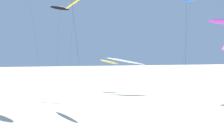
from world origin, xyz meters
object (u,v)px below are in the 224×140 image
(flying_kite_3, at_px, (125,61))
(flying_kite_6, at_px, (73,3))
(flying_kite_10, at_px, (60,8))
(flying_kite_7, at_px, (109,62))

(flying_kite_3, xyz_separation_m, flying_kite_6, (-11.35, -4.07, 11.06))
(flying_kite_3, distance_m, flying_kite_10, 19.27)
(flying_kite_6, distance_m, flying_kite_10, 10.77)
(flying_kite_3, bearing_deg, flying_kite_7, 127.88)
(flying_kite_3, height_order, flying_kite_6, flying_kite_6)
(flying_kite_3, bearing_deg, flying_kite_6, -160.27)
(flying_kite_6, height_order, flying_kite_7, flying_kite_6)
(flying_kite_10, bearing_deg, flying_kite_6, -77.20)
(flying_kite_6, bearing_deg, flying_kite_3, 19.73)
(flying_kite_3, bearing_deg, flying_kite_10, 155.02)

